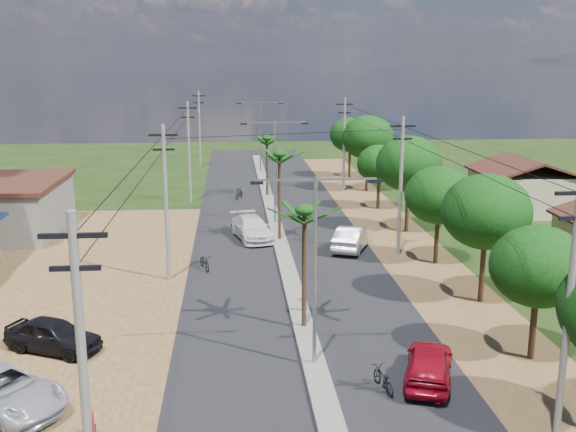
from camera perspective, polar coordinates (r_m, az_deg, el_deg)
name	(u,v)px	position (r m, az deg, el deg)	size (l,w,h in m)	color
ground	(314,367)	(28.66, 2.22, -12.64)	(160.00, 160.00, 0.00)	black
road	(285,262)	(42.61, -0.23, -3.89)	(12.00, 110.00, 0.04)	black
median	(282,248)	(45.46, -0.54, -2.71)	(1.00, 90.00, 0.18)	#605E56
dirt_lot_west	(5,308)	(37.72, -22.85, -7.22)	(18.00, 46.00, 0.04)	#55351D
dirt_shoulder_east	(417,259)	(44.08, 10.87, -3.56)	(5.00, 90.00, 0.03)	#55351D
house_east_far	(523,183)	(59.71, 19.25, 2.63)	(7.60, 7.50, 4.60)	tan
tree_east_b	(538,267)	(29.72, 20.44, -4.03)	(4.00, 4.00, 5.83)	black
tree_east_c	(486,212)	(35.91, 16.44, 0.35)	(4.60, 4.60, 6.83)	black
tree_east_d	(439,195)	(42.38, 12.65, 1.72)	(4.20, 4.20, 6.13)	black
tree_east_e	(409,164)	(49.88, 10.20, 4.37)	(4.80, 4.80, 7.14)	black
tree_east_f	(379,164)	(57.65, 7.73, 4.39)	(3.80, 3.80, 5.52)	black
tree_east_g	(368,137)	(65.35, 6.78, 6.62)	(5.00, 5.00, 7.38)	black
tree_east_h	(350,135)	(73.18, 5.28, 6.86)	(4.40, 4.40, 6.52)	black
palm_median_near	(304,216)	(30.59, 1.40, 0.04)	(2.00, 2.00, 6.15)	black
palm_median_mid	(279,158)	(46.21, -0.74, 4.92)	(2.00, 2.00, 6.55)	black
palm_median_far	(267,141)	(62.13, -1.80, 6.40)	(2.00, 2.00, 5.85)	black
streetlight_near	(315,256)	(26.94, 2.31, -3.42)	(5.10, 0.18, 8.00)	gray
streetlight_mid	(275,163)	(51.31, -1.13, 4.47)	(5.10, 0.18, 8.00)	gray
streetlight_far	(260,130)	(76.09, -2.36, 7.25)	(5.10, 0.18, 8.00)	gray
utility_pole_w_a	(83,378)	(17.80, -16.93, -13.02)	(1.60, 0.24, 9.00)	#605E56
utility_pole_w_b	(166,200)	(38.59, -10.30, 1.37)	(1.60, 0.24, 9.00)	#605E56
utility_pole_w_c	(189,150)	(60.24, -8.39, 5.58)	(1.60, 0.24, 9.00)	#605E56
utility_pole_w_d	(199,127)	(81.09, -7.51, 7.48)	(1.60, 0.24, 9.00)	#605E56
utility_pole_e_a	(569,304)	(23.65, 22.70, -6.90)	(1.60, 0.24, 9.00)	#605E56
utility_pole_e_b	(401,183)	(43.68, 9.52, 2.75)	(1.60, 0.24, 9.00)	#605E56
utility_pole_e_c	(344,143)	(64.99, 4.77, 6.21)	(1.60, 0.24, 9.00)	#605E56
car_red_near	(429,364)	(27.66, 11.84, -12.19)	(1.79, 4.44, 1.51)	maroon
car_silver_mid	(352,238)	(45.31, 5.45, -1.87)	(1.72, 4.92, 1.62)	#AEB0B7
car_white_far	(252,229)	(47.82, -3.09, -1.07)	(2.20, 5.42, 1.57)	silver
car_parked_dark	(53,336)	(31.41, -19.26, -9.55)	(1.75, 4.35, 1.48)	black
moto_rider_east	(383,380)	(26.83, 8.06, -13.57)	(0.60, 1.72, 0.90)	black
moto_rider_west_a	(205,262)	(41.17, -7.06, -3.92)	(0.64, 1.85, 0.97)	black
moto_rider_west_b	(239,194)	(61.82, -4.16, 1.89)	(0.49, 1.74, 1.04)	black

